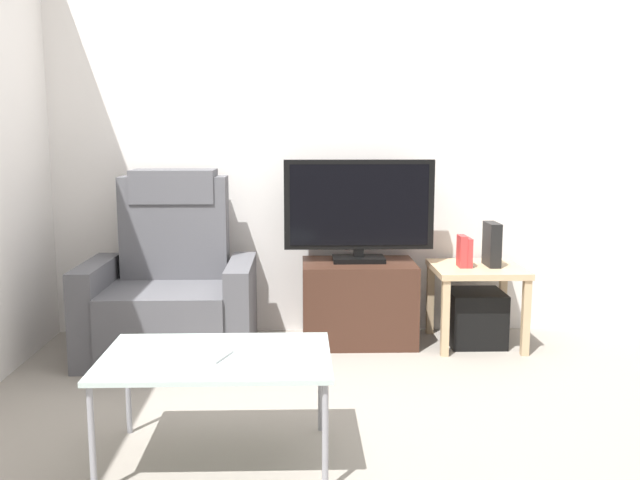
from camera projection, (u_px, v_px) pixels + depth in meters
name	position (u px, v px, depth m)	size (l,w,h in m)	color
ground_plane	(352.00, 390.00, 3.61)	(6.40, 6.40, 0.00)	gray
wall_back	(341.00, 133.00, 4.52)	(6.40, 0.06, 2.60)	silver
tv_stand	(358.00, 302.00, 4.39)	(0.69, 0.47, 0.51)	#3D2319
television	(359.00, 208.00, 4.32)	(0.92, 0.20, 0.63)	black
recliner_armchair	(171.00, 291.00, 4.16)	(0.98, 0.78, 1.08)	#515156
side_table	(477.00, 279.00, 4.33)	(0.54, 0.54, 0.49)	tan
subwoofer_box	(475.00, 318.00, 4.36)	(0.33, 0.33, 0.33)	black
book_leftmost	(462.00, 251.00, 4.28)	(0.04, 0.12, 0.19)	red
book_middle	(468.00, 252.00, 4.28)	(0.03, 0.12, 0.18)	red
game_console	(492.00, 244.00, 4.31)	(0.07, 0.20, 0.27)	black
coffee_table	(217.00, 362.00, 2.78)	(0.90, 0.60, 0.44)	#B2C6C1
cell_phone	(217.00, 356.00, 2.74)	(0.07, 0.15, 0.01)	#B7B7BC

